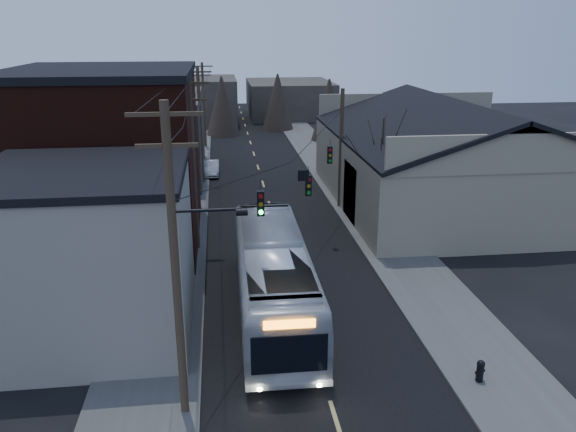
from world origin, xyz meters
name	(u,v)px	position (x,y,z in m)	size (l,w,h in m)	color
road_surface	(265,190)	(0.00, 30.00, 0.01)	(9.00, 110.00, 0.02)	black
sidewalk_left	(183,193)	(-6.50, 30.00, 0.06)	(4.00, 110.00, 0.12)	#474744
sidewalk_right	(344,187)	(6.50, 30.00, 0.06)	(4.00, 110.00, 0.12)	#474744
building_clapboard	(90,256)	(-9.00, 9.00, 3.50)	(8.00, 8.00, 7.00)	gray
building_brick	(109,161)	(-10.00, 20.00, 5.00)	(10.00, 12.00, 10.00)	black
building_left_far	(149,136)	(-9.50, 36.00, 3.50)	(9.00, 14.00, 7.00)	#36312B
warehouse	(448,168)	(13.00, 25.00, 2.70)	(16.16, 20.60, 7.73)	gray
building_far_left	(199,101)	(-6.00, 65.00, 3.00)	(10.00, 12.00, 6.00)	#36312B
building_far_right	(289,99)	(7.00, 70.00, 2.50)	(12.00, 14.00, 5.00)	#36312B
bare_tree	(381,176)	(6.50, 20.00, 3.60)	(0.40, 0.40, 7.20)	black
utility_lines	(225,145)	(-3.11, 24.14, 4.95)	(11.24, 45.28, 10.50)	#382B1E
bus	(273,277)	(-1.34, 9.64, 1.82)	(3.05, 13.03, 3.63)	silver
parked_car	(211,168)	(-4.30, 35.62, 0.63)	(1.34, 3.85, 1.27)	#B5B8BE
fire_hydrant	(480,370)	(5.62, 3.34, 0.58)	(0.42, 0.29, 0.86)	black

